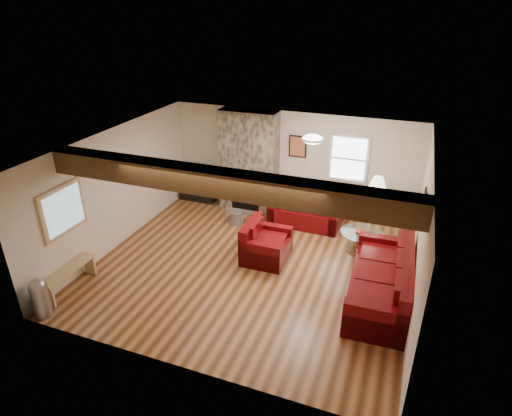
{
  "coord_description": "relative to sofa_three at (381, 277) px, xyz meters",
  "views": [
    {
      "loc": [
        2.59,
        -6.64,
        4.79
      ],
      "look_at": [
        -0.03,
        0.4,
        1.12
      ],
      "focal_mm": 30.0,
      "sensor_mm": 36.0,
      "label": 1
    }
  ],
  "objects": [
    {
      "name": "room",
      "position": [
        -2.48,
        0.15,
        0.79
      ],
      "size": [
        8.0,
        8.0,
        8.0
      ],
      "color": "#563016",
      "rests_on": "ground"
    },
    {
      "name": "oak_beam",
      "position": [
        -2.48,
        -1.1,
        1.85
      ],
      "size": [
        6.0,
        0.36,
        0.38
      ],
      "primitive_type": "cube",
      "color": "#341E0F",
      "rests_on": "room"
    },
    {
      "name": "chimney_breast",
      "position": [
        -3.48,
        2.64,
        0.76
      ],
      "size": [
        1.4,
        0.67,
        2.5
      ],
      "color": "#36322A",
      "rests_on": "floor"
    },
    {
      "name": "back_window",
      "position": [
        -1.13,
        2.86,
        1.09
      ],
      "size": [
        0.9,
        0.08,
        1.1
      ],
      "primitive_type": null,
      "color": "silver",
      "rests_on": "room"
    },
    {
      "name": "hatch_window",
      "position": [
        -5.44,
        -1.35,
        0.99
      ],
      "size": [
        0.08,
        1.0,
        0.9
      ],
      "primitive_type": null,
      "color": "tan",
      "rests_on": "room"
    },
    {
      "name": "ceiling_dome",
      "position": [
        -1.58,
        1.05,
        1.98
      ],
      "size": [
        0.4,
        0.4,
        0.18
      ],
      "primitive_type": null,
      "color": "silver",
      "rests_on": "room"
    },
    {
      "name": "artwork_back",
      "position": [
        -2.33,
        2.86,
        1.24
      ],
      "size": [
        0.42,
        0.06,
        0.52
      ],
      "primitive_type": null,
      "color": "black",
      "rests_on": "room"
    },
    {
      "name": "artwork_right",
      "position": [
        0.48,
        0.45,
        1.29
      ],
      "size": [
        0.06,
        0.55,
        0.42
      ],
      "primitive_type": null,
      "color": "black",
      "rests_on": "room"
    },
    {
      "name": "sofa_three",
      "position": [
        0.0,
        0.0,
        0.0
      ],
      "size": [
        1.07,
        2.41,
        0.92
      ],
      "primitive_type": null,
      "rotation": [
        0.0,
        0.0,
        -1.54
      ],
      "color": "#480508",
      "rests_on": "floor"
    },
    {
      "name": "loveseat",
      "position": [
        -1.93,
        2.38,
        -0.02
      ],
      "size": [
        1.67,
        0.99,
        0.88
      ],
      "primitive_type": null,
      "rotation": [
        0.0,
        0.0,
        -0.02
      ],
      "color": "#480508",
      "rests_on": "floor"
    },
    {
      "name": "armchair_red",
      "position": [
        -2.29,
        0.57,
        -0.06
      ],
      "size": [
        0.87,
        0.99,
        0.79
      ],
      "primitive_type": null,
      "rotation": [
        0.0,
        0.0,
        1.58
      ],
      "color": "#480508",
      "rests_on": "floor"
    },
    {
      "name": "coffee_table",
      "position": [
        -0.53,
        1.56,
        -0.24
      ],
      "size": [
        0.88,
        0.88,
        0.46
      ],
      "color": "#492A17",
      "rests_on": "floor"
    },
    {
      "name": "tv_cabinet",
      "position": [
        -4.93,
        2.68,
        -0.22
      ],
      "size": [
        0.97,
        0.39,
        0.49
      ],
      "primitive_type": "cube",
      "color": "black",
      "rests_on": "floor"
    },
    {
      "name": "television",
      "position": [
        -4.93,
        2.68,
        0.25
      ],
      "size": [
        0.75,
        0.1,
        0.43
      ],
      "primitive_type": "imported",
      "color": "black",
      "rests_on": "tv_cabinet"
    },
    {
      "name": "floor_lamp",
      "position": [
        -0.38,
        2.05,
        0.83
      ],
      "size": [
        0.39,
        0.39,
        1.5
      ],
      "color": "tan",
      "rests_on": "floor"
    },
    {
      "name": "pine_bench",
      "position": [
        -5.31,
        -1.66,
        -0.24
      ],
      "size": [
        0.27,
        1.14,
        0.43
      ],
      "primitive_type": null,
      "color": "tan",
      "rests_on": "floor"
    },
    {
      "name": "pedal_bin",
      "position": [
        -5.22,
        -2.4,
        -0.09
      ],
      "size": [
        0.31,
        0.31,
        0.73
      ],
      "primitive_type": null,
      "rotation": [
        0.0,
        0.0,
        -0.06
      ],
      "color": "#9A9A9F",
      "rests_on": "floor"
    },
    {
      "name": "coal_bucket",
      "position": [
        -3.47,
        1.78,
        -0.3
      ],
      "size": [
        0.34,
        0.34,
        0.32
      ],
      "primitive_type": null,
      "color": "gray",
      "rests_on": "floor"
    }
  ]
}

